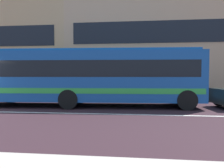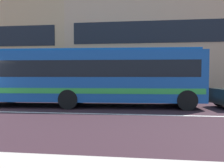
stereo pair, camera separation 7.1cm
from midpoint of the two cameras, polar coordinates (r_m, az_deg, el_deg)
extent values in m
cube|color=#315228|center=(16.60, -17.85, -1.80)|extent=(16.16, 1.10, 1.09)
cube|color=tan|center=(24.32, 17.67, 9.21)|extent=(21.81, 11.36, 9.32)
cube|color=black|center=(18.94, 21.12, 13.44)|extent=(20.07, 0.04, 1.86)
cube|color=#174A92|center=(11.74, -6.61, 2.12)|extent=(12.42, 3.16, 2.64)
cube|color=black|center=(11.75, -6.62, 4.05)|extent=(11.68, 3.15, 0.85)
cube|color=green|center=(11.77, -6.59, -1.42)|extent=(12.17, 3.17, 0.28)
cube|color=#105190|center=(11.82, -6.64, 8.83)|extent=(11.90, 2.73, 0.12)
cube|color=black|center=(12.25, 23.12, 3.80)|extent=(0.14, 2.15, 0.93)
cylinder|color=black|center=(13.15, 17.13, -3.06)|extent=(1.01, 0.33, 1.00)
cylinder|color=black|center=(10.88, 20.02, -4.21)|extent=(1.01, 0.33, 1.00)
cylinder|color=black|center=(13.11, -8.99, -3.00)|extent=(1.01, 0.33, 1.00)
cylinder|color=black|center=(10.83, -11.73, -4.15)|extent=(1.01, 0.33, 1.00)
cylinder|color=black|center=(14.70, -25.90, -2.63)|extent=(1.01, 0.33, 1.00)
cylinder|color=black|center=(13.11, 27.48, -4.03)|extent=(0.66, 0.28, 0.64)
camera|label=1|loc=(0.04, -89.83, 0.01)|focal=33.34mm
camera|label=2|loc=(0.04, 90.17, -0.01)|focal=33.34mm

